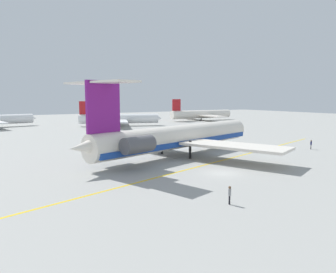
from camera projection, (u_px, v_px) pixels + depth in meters
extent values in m
plane|color=#9E9E99|center=(222.00, 173.00, 42.14)|extent=(320.49, 320.49, 0.00)
cylinder|color=silver|center=(180.00, 137.00, 54.58)|extent=(35.86, 14.09, 3.87)
cone|color=silver|center=(236.00, 129.00, 67.91)|extent=(4.92, 4.71, 3.71)
cone|color=silver|center=(89.00, 147.00, 41.21)|extent=(6.35, 4.77, 3.29)
cube|color=#19429E|center=(180.00, 142.00, 54.68)|extent=(35.11, 13.93, 0.85)
cube|color=silver|center=(143.00, 135.00, 61.92)|extent=(8.91, 16.96, 0.39)
cube|color=silver|center=(234.00, 146.00, 48.59)|extent=(11.78, 17.20, 0.39)
cylinder|color=#515156|center=(109.00, 141.00, 47.44)|extent=(5.28, 3.53, 2.24)
cube|color=silver|center=(112.00, 141.00, 46.99)|extent=(3.13, 2.01, 0.46)
cylinder|color=#515156|center=(138.00, 145.00, 43.29)|extent=(5.28, 3.53, 2.24)
cube|color=silver|center=(135.00, 144.00, 43.73)|extent=(3.13, 2.01, 0.46)
cube|color=#7A197F|center=(103.00, 107.00, 42.38)|extent=(5.13, 1.87, 6.85)
cube|color=silver|center=(86.00, 83.00, 43.77)|extent=(5.09, 6.44, 0.27)
cube|color=silver|center=(115.00, 82.00, 39.63)|extent=(5.09, 6.44, 0.27)
cylinder|color=black|center=(217.00, 140.00, 62.94)|extent=(0.43, 0.43, 2.93)
cylinder|color=black|center=(162.00, 146.00, 55.97)|extent=(0.43, 0.43, 2.93)
cylinder|color=black|center=(190.00, 150.00, 51.84)|extent=(0.43, 0.43, 2.93)
cone|color=white|center=(32.00, 118.00, 113.46)|extent=(3.06, 3.42, 3.06)
cylinder|color=white|center=(119.00, 119.00, 111.05)|extent=(26.32, 12.69, 3.22)
cone|color=white|center=(158.00, 118.00, 113.39)|extent=(3.56, 3.81, 3.06)
cube|color=white|center=(119.00, 118.00, 118.68)|extent=(8.80, 13.17, 0.39)
cube|color=white|center=(120.00, 121.00, 103.50)|extent=(8.80, 13.17, 0.39)
cube|color=#B2191E|center=(85.00, 108.00, 108.61)|extent=(3.40, 1.56, 4.40)
cylinder|color=black|center=(119.00, 123.00, 111.22)|extent=(0.39, 0.39, 2.17)
cylinder|color=silver|center=(201.00, 114.00, 137.45)|extent=(28.85, 4.82, 3.43)
cone|color=silver|center=(228.00, 113.00, 144.22)|extent=(2.96, 3.39, 3.26)
cube|color=silver|center=(191.00, 114.00, 144.71)|extent=(5.62, 13.34, 0.41)
cube|color=silver|center=(213.00, 116.00, 130.26)|extent=(5.62, 13.34, 0.41)
cube|color=#B2191E|center=(176.00, 105.00, 131.21)|extent=(3.76, 0.52, 4.68)
cylinder|color=black|center=(201.00, 118.00, 137.63)|extent=(0.41, 0.41, 2.31)
cylinder|color=black|center=(186.00, 135.00, 80.87)|extent=(0.11, 0.11, 0.85)
cylinder|color=black|center=(185.00, 135.00, 80.93)|extent=(0.11, 0.11, 0.85)
cylinder|color=orange|center=(185.00, 132.00, 80.81)|extent=(0.29, 0.29, 0.67)
sphere|color=#8C6647|center=(185.00, 130.00, 80.75)|extent=(0.27, 0.27, 0.27)
cylinder|color=orange|center=(186.00, 132.00, 80.72)|extent=(0.08, 0.08, 0.57)
cylinder|color=orange|center=(185.00, 132.00, 80.89)|extent=(0.08, 0.08, 0.57)
cylinder|color=black|center=(229.00, 200.00, 29.80)|extent=(0.10, 0.10, 0.83)
cylinder|color=black|center=(230.00, 200.00, 29.66)|extent=(0.10, 0.10, 0.83)
cylinder|color=gray|center=(230.00, 192.00, 29.64)|extent=(0.28, 0.28, 0.66)
sphere|color=brown|center=(230.00, 187.00, 29.59)|extent=(0.26, 0.26, 0.26)
cylinder|color=gray|center=(229.00, 191.00, 29.81)|extent=(0.08, 0.08, 0.56)
cylinder|color=gray|center=(230.00, 193.00, 29.46)|extent=(0.08, 0.08, 0.56)
cylinder|color=black|center=(311.00, 147.00, 61.31)|extent=(0.11, 0.11, 0.85)
cylinder|color=black|center=(311.00, 147.00, 61.17)|extent=(0.11, 0.11, 0.85)
cylinder|color=#191E4C|center=(311.00, 143.00, 61.15)|extent=(0.29, 0.29, 0.67)
sphere|color=brown|center=(311.00, 141.00, 61.09)|extent=(0.27, 0.27, 0.27)
cylinder|color=#191E4C|center=(311.00, 143.00, 61.33)|extent=(0.08, 0.08, 0.57)
cylinder|color=#191E4C|center=(311.00, 143.00, 60.96)|extent=(0.08, 0.08, 0.57)
cone|color=#EA590F|center=(169.00, 135.00, 82.56)|extent=(0.40, 0.40, 0.55)
cube|color=gold|center=(210.00, 164.00, 48.12)|extent=(75.89, 22.89, 0.01)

